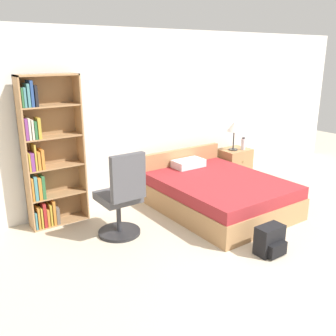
{
  "coord_description": "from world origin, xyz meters",
  "views": [
    {
      "loc": [
        -3.13,
        -1.76,
        2.24
      ],
      "look_at": [
        -0.51,
        1.98,
        0.84
      ],
      "focal_mm": 40.0,
      "sensor_mm": 36.0,
      "label": 1
    }
  ],
  "objects_px": {
    "bed": "(216,193)",
    "table_lamp": "(234,128)",
    "nightstand": "(234,165)",
    "bookshelf": "(46,158)",
    "office_chair": "(122,199)",
    "backpack_black": "(270,241)",
    "water_bottle": "(243,144)"
  },
  "relations": [
    {
      "from": "bed",
      "to": "backpack_black",
      "type": "bearing_deg",
      "value": -105.63
    },
    {
      "from": "bookshelf",
      "to": "office_chair",
      "type": "bearing_deg",
      "value": -55.36
    },
    {
      "from": "bookshelf",
      "to": "table_lamp",
      "type": "xyz_separation_m",
      "value": [
        3.23,
        -0.15,
        0.07
      ]
    },
    {
      "from": "bed",
      "to": "backpack_black",
      "type": "xyz_separation_m",
      "value": [
        -0.38,
        -1.36,
        -0.09
      ]
    },
    {
      "from": "table_lamp",
      "to": "water_bottle",
      "type": "height_order",
      "value": "table_lamp"
    },
    {
      "from": "nightstand",
      "to": "office_chair",
      "type": "bearing_deg",
      "value": -164.16
    },
    {
      "from": "bed",
      "to": "bookshelf",
      "type": "bearing_deg",
      "value": 158.0
    },
    {
      "from": "water_bottle",
      "to": "table_lamp",
      "type": "bearing_deg",
      "value": 155.65
    },
    {
      "from": "nightstand",
      "to": "bed",
      "type": "bearing_deg",
      "value": -145.71
    },
    {
      "from": "office_chair",
      "to": "backpack_black",
      "type": "xyz_separation_m",
      "value": [
        1.2,
        -1.36,
        -0.35
      ]
    },
    {
      "from": "nightstand",
      "to": "backpack_black",
      "type": "relative_size",
      "value": 1.76
    },
    {
      "from": "bed",
      "to": "table_lamp",
      "type": "height_order",
      "value": "table_lamp"
    },
    {
      "from": "office_chair",
      "to": "backpack_black",
      "type": "height_order",
      "value": "office_chair"
    },
    {
      "from": "bookshelf",
      "to": "nightstand",
      "type": "height_order",
      "value": "bookshelf"
    },
    {
      "from": "bookshelf",
      "to": "backpack_black",
      "type": "xyz_separation_m",
      "value": [
        1.81,
        -2.24,
        -0.77
      ]
    },
    {
      "from": "office_chair",
      "to": "bookshelf",
      "type": "bearing_deg",
      "value": 124.64
    },
    {
      "from": "table_lamp",
      "to": "bookshelf",
      "type": "bearing_deg",
      "value": 177.27
    },
    {
      "from": "backpack_black",
      "to": "bed",
      "type": "bearing_deg",
      "value": 74.37
    },
    {
      "from": "office_chair",
      "to": "table_lamp",
      "type": "bearing_deg",
      "value": 15.64
    },
    {
      "from": "bed",
      "to": "nightstand",
      "type": "relative_size",
      "value": 3.28
    },
    {
      "from": "bookshelf",
      "to": "table_lamp",
      "type": "distance_m",
      "value": 3.24
    },
    {
      "from": "bookshelf",
      "to": "office_chair",
      "type": "relative_size",
      "value": 1.78
    },
    {
      "from": "office_chair",
      "to": "nightstand",
      "type": "xyz_separation_m",
      "value": [
        2.69,
        0.76,
        -0.22
      ]
    },
    {
      "from": "nightstand",
      "to": "water_bottle",
      "type": "height_order",
      "value": "water_bottle"
    },
    {
      "from": "bookshelf",
      "to": "nightstand",
      "type": "relative_size",
      "value": 3.31
    },
    {
      "from": "office_chair",
      "to": "water_bottle",
      "type": "distance_m",
      "value": 2.87
    },
    {
      "from": "water_bottle",
      "to": "backpack_black",
      "type": "bearing_deg",
      "value": -128.33
    },
    {
      "from": "bed",
      "to": "nightstand",
      "type": "bearing_deg",
      "value": 34.29
    },
    {
      "from": "bed",
      "to": "backpack_black",
      "type": "relative_size",
      "value": 5.75
    },
    {
      "from": "table_lamp",
      "to": "nightstand",
      "type": "bearing_deg",
      "value": 22.62
    },
    {
      "from": "bed",
      "to": "table_lamp",
      "type": "bearing_deg",
      "value": 35.02
    },
    {
      "from": "bed",
      "to": "backpack_black",
      "type": "distance_m",
      "value": 1.41
    }
  ]
}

